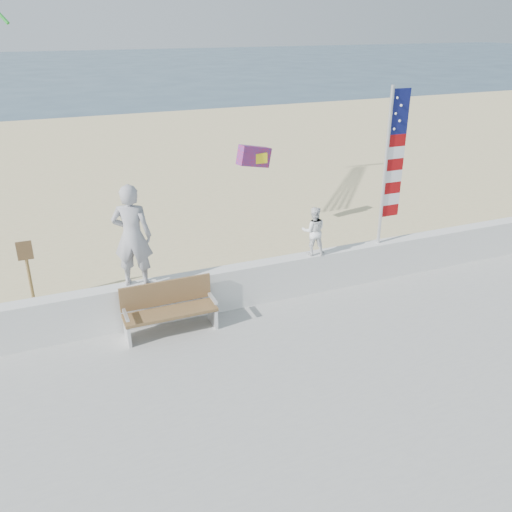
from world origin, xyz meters
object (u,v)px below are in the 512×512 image
object	(u,v)px
flag	(391,161)
bench	(169,307)
adult	(132,236)
child	(314,231)

from	to	relation	value
flag	bench	bearing A→B (deg)	-175.00
adult	bench	xyz separation A→B (m)	(0.50, -0.45, -1.40)
bench	adult	bearing A→B (deg)	137.59
adult	bench	distance (m)	1.55
bench	flag	distance (m)	5.70
adult	child	xyz separation A→B (m)	(3.86, 0.00, -0.47)
child	bench	size ratio (longest dim) A/B	0.60
adult	child	world-z (taller)	adult
adult	flag	distance (m)	5.76
adult	bench	bearing A→B (deg)	159.77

